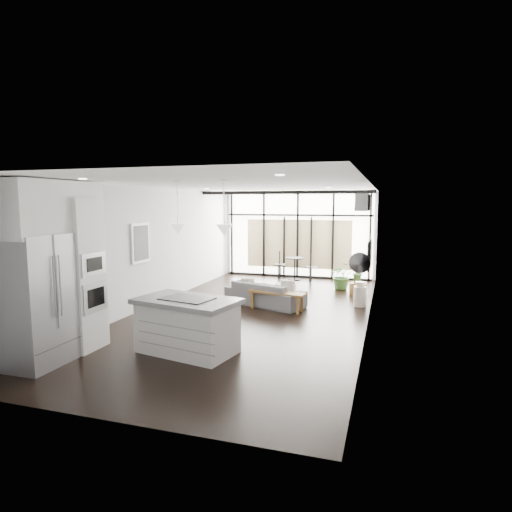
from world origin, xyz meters
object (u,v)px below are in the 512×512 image
Objects in this scene: fridge at (36,300)px; tv at (370,254)px; console_bench at (277,301)px; pouf at (285,292)px; island at (188,326)px; milk_can at (360,294)px; sofa at (265,289)px.

tv is (4.62, 4.85, 0.31)m from fridge.
fridge is at bearing -110.57° from console_bench.
island is at bearing -98.54° from pouf.
tv is at bearing -14.52° from pouf.
pouf is at bearing 175.21° from milk_can.
console_bench is 2.35m from tv.
sofa is 2.58m from tv.
tv is (2.07, -0.53, 1.09)m from pouf.
island is 2.31m from fridge.
island reaches higher than sofa.
tv is at bearing -156.30° from sofa.
fridge is at bearing 84.22° from sofa.
sofa reaches higher than pouf.
island is 3.22m from console_bench.
console_bench is (0.69, 3.14, -0.23)m from island.
island is 4.29m from pouf.
tv is at bearing 26.50° from console_bench.
pouf is 0.88× the size of milk_can.
tv reaches higher than milk_can.
milk_can is at bearing 69.78° from island.
tv is (2.70, 3.70, 0.85)m from island.
pouf is (-0.06, 1.10, -0.01)m from console_bench.
tv is at bearing -61.04° from milk_can.
tv reaches higher than console_bench.
sofa reaches higher than console_bench.
sofa is at bearing -175.93° from tv.
island is 3.54m from sofa.
fridge is 5.22m from sofa.
fridge reaches higher than tv.
console_bench is 1.22× the size of tv.
sofa is 2.26m from milk_can.
sofa is (0.30, 3.53, -0.07)m from island.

